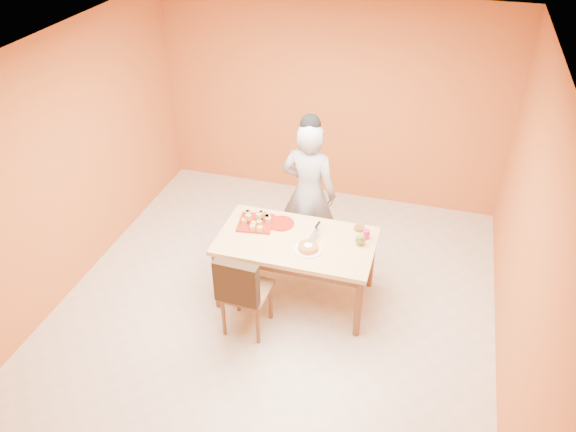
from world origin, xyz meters
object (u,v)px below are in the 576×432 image
(pastry_platter, at_px, (256,223))
(dining_chair, at_px, (246,290))
(person, at_px, (309,193))
(egg_ornament, at_px, (360,239))
(dining_table, at_px, (296,247))
(magenta_glass, at_px, (366,234))
(sponge_cake, at_px, (308,247))
(red_dinner_plate, at_px, (281,223))
(checker_tin, at_px, (359,228))

(pastry_platter, bearing_deg, dining_chair, -79.12)
(pastry_platter, bearing_deg, person, 53.58)
(egg_ornament, bearing_deg, dining_table, -172.12)
(dining_chair, distance_m, person, 1.41)
(pastry_platter, height_order, magenta_glass, magenta_glass)
(dining_chair, bearing_deg, sponge_cake, 44.97)
(person, height_order, pastry_platter, person)
(egg_ornament, bearing_deg, red_dinner_plate, 171.34)
(dining_table, bearing_deg, egg_ornament, 8.26)
(sponge_cake, height_order, magenta_glass, magenta_glass)
(sponge_cake, bearing_deg, pastry_platter, 156.18)
(sponge_cake, distance_m, checker_tin, 0.65)
(dining_chair, relative_size, magenta_glass, 9.95)
(dining_chair, distance_m, magenta_glass, 1.35)
(person, height_order, magenta_glass, person)
(person, distance_m, egg_ornament, 0.94)
(dining_chair, bearing_deg, person, 80.16)
(sponge_cake, xyz_separation_m, checker_tin, (0.43, 0.49, -0.02))
(egg_ornament, distance_m, checker_tin, 0.27)
(sponge_cake, bearing_deg, dining_table, 139.43)
(dining_table, height_order, sponge_cake, sponge_cake)
(magenta_glass, xyz_separation_m, checker_tin, (-0.09, 0.13, -0.03))
(person, relative_size, pastry_platter, 4.82)
(red_dinner_plate, bearing_deg, dining_chair, -98.00)
(person, xyz_separation_m, red_dinner_plate, (-0.17, -0.51, -0.10))
(sponge_cake, relative_size, checker_tin, 1.80)
(egg_ornament, xyz_separation_m, checker_tin, (-0.05, 0.26, -0.05))
(sponge_cake, bearing_deg, checker_tin, 48.92)
(checker_tin, bearing_deg, sponge_cake, -131.08)
(magenta_glass, bearing_deg, sponge_cake, -145.33)
(red_dinner_plate, distance_m, checker_tin, 0.82)
(person, height_order, red_dinner_plate, person)
(checker_tin, bearing_deg, dining_table, -149.24)
(dining_chair, distance_m, sponge_cake, 0.74)
(person, xyz_separation_m, checker_tin, (0.65, -0.38, -0.09))
(dining_table, height_order, egg_ornament, egg_ornament)
(pastry_platter, bearing_deg, egg_ornament, -2.79)
(dining_table, xyz_separation_m, dining_chair, (-0.34, -0.60, -0.16))
(egg_ornament, height_order, magenta_glass, egg_ornament)
(sponge_cake, bearing_deg, dining_chair, -137.20)
(pastry_platter, height_order, checker_tin, checker_tin)
(magenta_glass, bearing_deg, person, 145.45)
(egg_ornament, height_order, checker_tin, egg_ornament)
(dining_table, relative_size, dining_chair, 1.63)
(dining_table, bearing_deg, red_dinner_plate, 135.98)
(dining_table, bearing_deg, magenta_glass, 17.90)
(dining_table, xyz_separation_m, sponge_cake, (0.16, -0.14, 0.13))
(person, bearing_deg, red_dinner_plate, 77.93)
(pastry_platter, bearing_deg, red_dinner_plate, 15.21)
(dining_table, relative_size, checker_tin, 14.22)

